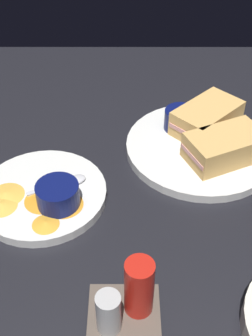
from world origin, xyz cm
name	(u,v)px	position (x,y,z in cm)	size (l,w,h in cm)	color
ground_plane	(153,204)	(0.00, 0.00, -1.50)	(110.00, 110.00, 3.00)	black
plate_sandwich_main	(200,148)	(-9.11, -12.15, 0.80)	(26.92, 26.92, 1.60)	silver
sandwich_half_near	(225,147)	(-12.56, -8.37, 4.00)	(14.98, 12.28, 4.80)	tan
sandwich_half_far	(207,118)	(-10.67, -17.02, 4.00)	(14.61, 14.52, 4.80)	tan
ramekin_dark_sauce	(180,119)	(-5.79, -17.21, 3.68)	(6.03, 6.03, 3.86)	#0C144C
spoon_by_dark_ramekin	(202,137)	(-9.59, -13.86, 1.96)	(8.39, 7.63, 0.80)	silver
plate_chips_companion	(42,195)	(17.87, 0.25, 0.80)	(20.70, 20.70, 1.60)	silver
ramekin_light_gravy	(58,194)	(14.77, 2.84, 3.59)	(6.65, 6.65, 3.70)	#0C144C
spoon_by_gravy_ramekin	(68,182)	(13.75, -1.67, 1.96)	(9.56, 5.52, 0.80)	silver
plantain_chip_scatter	(33,202)	(18.70, 2.92, 1.90)	(16.68, 11.88, 0.60)	gold
condiment_caddy	(127,303)	(4.19, 21.30, 3.41)	(9.00, 9.00, 9.50)	brown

